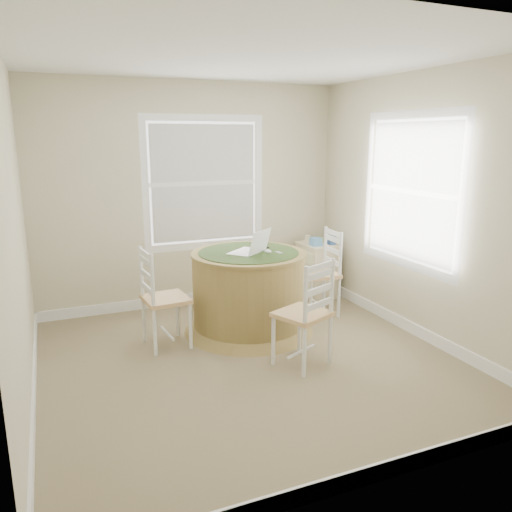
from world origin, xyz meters
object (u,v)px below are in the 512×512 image
chair_right (318,273)px  corner_chest (316,270)px  round_table (249,288)px  laptop (250,250)px  chair_left (166,299)px  chair_near (302,314)px

chair_right → corner_chest: size_ratio=1.41×
round_table → laptop: laptop is taller
chair_right → chair_left: bearing=-79.4°
round_table → laptop: size_ratio=2.77×
laptop → corner_chest: size_ratio=0.72×
round_table → chair_right: (0.91, 0.16, 0.02)m
corner_chest → round_table: bearing=-150.6°
chair_near → laptop: bearing=-105.4°
chair_near → laptop: (-0.13, 0.91, 0.40)m
chair_left → chair_near: bearing=-136.3°
chair_left → laptop: size_ratio=1.96×
laptop → chair_left: bearing=-36.5°
round_table → chair_near: size_ratio=1.42×
corner_chest → laptop: bearing=-149.7°
round_table → chair_right: chair_right is taller
corner_chest → chair_near: bearing=-125.4°
chair_left → corner_chest: (2.11, 0.82, -0.14)m
chair_left → round_table: bearing=-91.5°
chair_near → chair_right: bearing=-149.0°
round_table → corner_chest: (1.23, 0.76, -0.12)m
chair_right → chair_near: bearing=-31.9°
chair_near → corner_chest: size_ratio=1.41×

